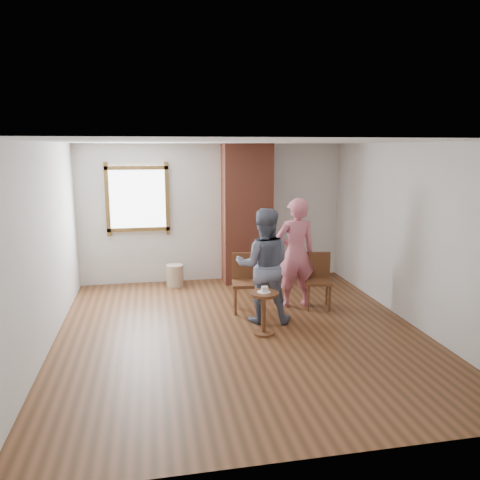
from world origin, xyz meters
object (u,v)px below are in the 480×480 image
at_px(dining_chair_right, 318,277).
at_px(man, 264,266).
at_px(person_pink, 295,253).
at_px(side_table, 264,306).
at_px(stoneware_crock, 175,275).
at_px(dining_chair_left, 246,279).

relative_size(dining_chair_right, man, 0.52).
xyz_separation_m(dining_chair_right, person_pink, (-0.35, 0.10, 0.39)).
height_order(man, person_pink, person_pink).
relative_size(dining_chair_right, person_pink, 0.50).
distance_m(dining_chair_right, person_pink, 0.53).
distance_m(side_table, person_pink, 1.39).
xyz_separation_m(man, person_pink, (0.66, 0.55, 0.04)).
bearing_deg(dining_chair_right, stoneware_crock, 157.66).
distance_m(side_table, man, 0.67).
height_order(stoneware_crock, dining_chair_left, dining_chair_left).
height_order(dining_chair_left, person_pink, person_pink).
bearing_deg(man, dining_chair_right, -143.78).
relative_size(dining_chair_left, side_table, 1.50).
bearing_deg(person_pink, stoneware_crock, -40.85).
xyz_separation_m(stoneware_crock, dining_chair_left, (1.03, -1.50, 0.30)).
bearing_deg(person_pink, dining_chair_left, 0.05).
xyz_separation_m(dining_chair_left, man, (0.16, -0.52, 0.34)).
distance_m(dining_chair_left, side_table, 1.02).
distance_m(stoneware_crock, side_table, 2.74).
distance_m(stoneware_crock, dining_chair_left, 1.84).
bearing_deg(dining_chair_left, side_table, -79.45).
bearing_deg(side_table, man, 76.96).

